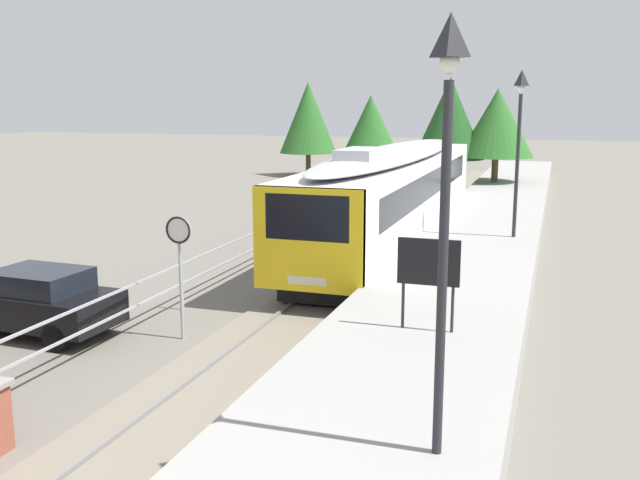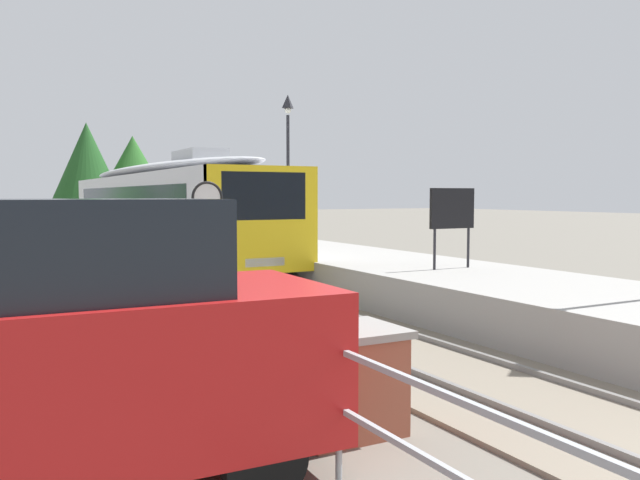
{
  "view_description": "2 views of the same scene",
  "coord_description": "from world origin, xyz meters",
  "views": [
    {
      "loc": [
        5.63,
        -3.69,
        5.25
      ],
      "look_at": [
        0.0,
        13.24,
        1.8
      ],
      "focal_mm": 40.15,
      "sensor_mm": 36.0,
      "label": 1
    },
    {
      "loc": [
        -6.08,
        -1.83,
        2.54
      ],
      "look_at": [
        0.4,
        10.24,
        1.6
      ],
      "focal_mm": 36.63,
      "sensor_mm": 36.0,
      "label": 2
    }
  ],
  "objects": [
    {
      "name": "ground_plane",
      "position": [
        -3.0,
        22.0,
        0.0
      ],
      "size": [
        160.0,
        160.0,
        0.0
      ],
      "primitive_type": "plane",
      "color": "#6B665B"
    },
    {
      "name": "track_rails",
      "position": [
        0.0,
        22.0,
        0.03
      ],
      "size": [
        3.2,
        60.0,
        0.14
      ],
      "color": "slate",
      "rests_on": "ground"
    },
    {
      "name": "commuter_train",
      "position": [
        0.0,
        21.84,
        2.15
      ],
      "size": [
        2.82,
        19.43,
        3.74
      ],
      "color": "silver",
      "rests_on": "track_rails"
    },
    {
      "name": "station_platform",
      "position": [
        3.25,
        22.0,
        0.45
      ],
      "size": [
        3.9,
        60.0,
        0.9
      ],
      "primitive_type": "cube",
      "color": "#999691",
      "rests_on": "ground"
    },
    {
      "name": "platform_lamp_near_end",
      "position": [
        4.39,
        4.71,
        4.62
      ],
      "size": [
        0.34,
        0.34,
        5.35
      ],
      "color": "#232328",
      "rests_on": "station_platform"
    },
    {
      "name": "platform_lamp_mid_platform",
      "position": [
        4.39,
        20.18,
        4.62
      ],
      "size": [
        0.34,
        0.34,
        5.35
      ],
      "color": "#232328",
      "rests_on": "station_platform"
    },
    {
      "name": "platform_notice_board",
      "position": [
        3.4,
        9.59,
        2.19
      ],
      "size": [
        1.2,
        0.08,
        1.8
      ],
      "color": "#232328",
      "rests_on": "station_platform"
    },
    {
      "name": "speed_limit_sign",
      "position": [
        -2.17,
        9.93,
        2.12
      ],
      "size": [
        0.61,
        0.1,
        2.81
      ],
      "color": "#9EA0A5",
      "rests_on": "ground"
    },
    {
      "name": "carpark_fence",
      "position": [
        -3.3,
        12.0,
        0.91
      ],
      "size": [
        0.06,
        36.06,
        1.25
      ],
      "color": "#9EA0A5",
      "rests_on": "ground"
    },
    {
      "name": "parked_hatchback_black",
      "position": [
        -5.54,
        9.2,
        0.79
      ],
      "size": [
        4.08,
        1.94,
        1.53
      ],
      "color": "black",
      "rests_on": "ground"
    },
    {
      "name": "tree_behind_carpark",
      "position": [
        -11.47,
        45.06,
        4.13
      ],
      "size": [
        4.09,
        4.09,
        6.63
      ],
      "color": "brown",
      "rests_on": "ground"
    },
    {
      "name": "tree_behind_station_far",
      "position": [
        2.34,
        36.82,
        4.11
      ],
      "size": [
        4.07,
        4.07,
        5.98
      ],
      "color": "brown",
      "rests_on": "ground"
    },
    {
      "name": "tree_distant_left",
      "position": [
        -7.74,
        48.43,
        3.8
      ],
      "size": [
        3.73,
        3.73,
        5.75
      ],
      "color": "brown",
      "rests_on": "ground"
    },
    {
      "name": "tree_distant_centre",
      "position": [
        -0.22,
        36.72,
        4.35
      ],
      "size": [
        3.94,
        3.94,
        6.61
      ],
      "color": "brown",
      "rests_on": "ground"
    }
  ]
}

